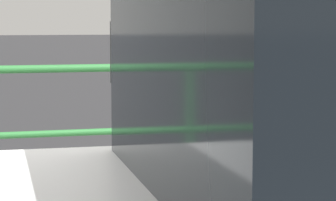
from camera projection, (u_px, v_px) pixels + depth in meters
name	position (u px, v px, depth m)	size (l,w,h in m)	color
parking_meter	(127.00, 78.00, 3.97)	(0.18, 0.19, 1.58)	slate
pedestrian_at_meter	(222.00, 117.00, 4.20)	(0.60, 0.56, 1.63)	brown
background_railing	(57.00, 107.00, 5.63)	(24.06, 0.06, 1.13)	#2D7A38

